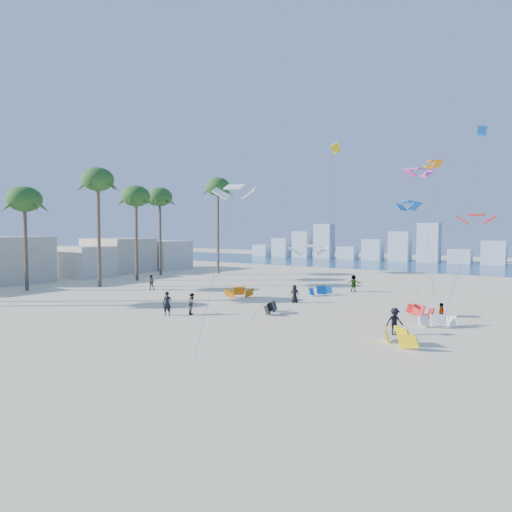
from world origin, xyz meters
The scene contains 10 objects.
ground centered at (0.00, 0.00, 0.00)m, with size 220.00×220.00×0.00m, color beige.
ocean centered at (0.00, 72.00, 0.01)m, with size 220.00×220.00×0.00m, color navy.
kitesurfer_near centered at (0.02, 7.89, 0.96)m, with size 0.70×0.46×1.92m, color black.
kitesurfer_mid centered at (1.37, 9.37, 0.87)m, with size 0.85×0.66×1.74m, color gray.
kitesurfers_far centered at (8.85, 20.19, 0.89)m, with size 40.57×18.77×1.89m.
grounded_kites centered at (10.41, 16.90, 0.46)m, with size 23.18×18.28×0.98m.
flying_kites centered at (15.05, 23.41, 11.44)m, with size 26.32×38.79×18.57m.
palm_row centered at (-22.02, 16.17, 11.81)m, with size 9.39×44.80×15.14m.
beachfront_buildings centered at (-33.69, 20.82, 2.67)m, with size 11.50×43.00×6.00m.
distant_skyline centered at (-1.19, 82.00, 3.09)m, with size 85.00×3.00×8.40m.
Camera 1 is at (26.31, -16.76, 6.80)m, focal length 31.22 mm.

